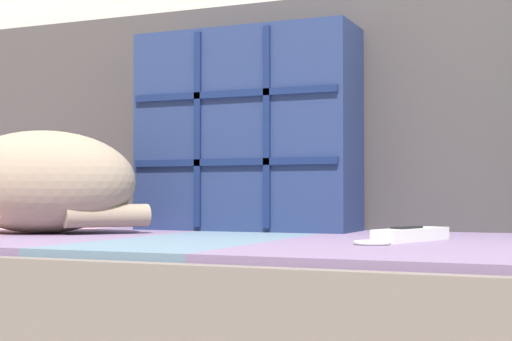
% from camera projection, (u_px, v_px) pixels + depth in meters
% --- Properties ---
extents(sofa_backrest, '(1.89, 0.14, 0.43)m').
position_uv_depth(sofa_backrest, '(356.00, 115.00, 1.50)').
color(sofa_backrest, '#474242').
rests_on(sofa_backrest, couch).
extents(throw_pillow_quilted, '(0.40, 0.14, 0.36)m').
position_uv_depth(throw_pillow_quilted, '(247.00, 131.00, 1.43)').
color(throw_pillow_quilted, navy).
rests_on(throw_pillow_quilted, couch).
extents(sleeping_cat, '(0.36, 0.30, 0.17)m').
position_uv_depth(sleeping_cat, '(31.00, 185.00, 1.31)').
color(sleeping_cat, gray).
rests_on(sleeping_cat, couch).
extents(game_remote_near, '(0.10, 0.20, 0.02)m').
position_uv_depth(game_remote_near, '(408.00, 235.00, 1.09)').
color(game_remote_near, white).
rests_on(game_remote_near, couch).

